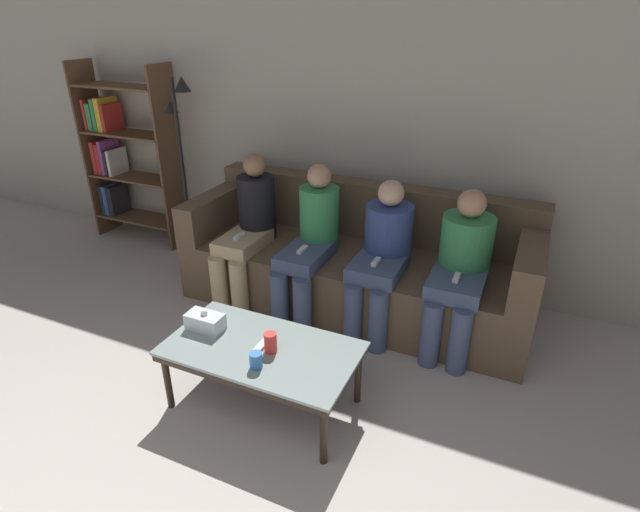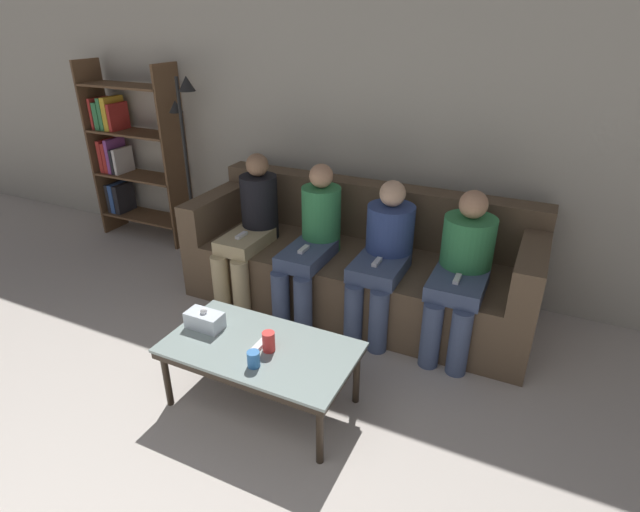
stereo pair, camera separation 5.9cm
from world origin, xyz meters
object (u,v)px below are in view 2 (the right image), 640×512
at_px(game_remote, 260,345).
at_px(seated_person_right_end, 462,267).
at_px(standing_lamp, 187,151).
at_px(seated_person_mid_right, 384,253).
at_px(cup_near_right, 268,342).
at_px(seated_person_left_end, 251,226).
at_px(coffee_table, 260,352).
at_px(cup_near_left, 253,359).
at_px(seated_person_mid_left, 313,239).
at_px(couch, 358,265).
at_px(tissue_box, 204,320).
at_px(bookshelf, 127,154).

bearing_deg(game_remote, seated_person_right_end, 51.25).
distance_m(standing_lamp, seated_person_mid_right, 2.04).
relative_size(cup_near_right, seated_person_left_end, 0.10).
xyz_separation_m(coffee_table, seated_person_mid_right, (0.34, 1.09, 0.22)).
relative_size(cup_near_left, seated_person_left_end, 0.08).
xyz_separation_m(game_remote, seated_person_mid_left, (-0.20, 1.07, 0.18)).
distance_m(couch, cup_near_right, 1.34).
xyz_separation_m(tissue_box, seated_person_right_end, (1.27, 1.08, 0.13)).
bearing_deg(seated_person_right_end, seated_person_left_end, -179.34).
distance_m(couch, standing_lamp, 1.83).
bearing_deg(seated_person_left_end, tissue_box, -71.99).
bearing_deg(game_remote, seated_person_mid_left, 100.41).
distance_m(seated_person_left_end, seated_person_mid_right, 1.08).
distance_m(bookshelf, seated_person_left_end, 1.86).
height_order(game_remote, seated_person_right_end, seated_person_right_end).
height_order(bookshelf, seated_person_right_end, bookshelf).
xyz_separation_m(bookshelf, standing_lamp, (0.87, -0.14, 0.15)).
relative_size(tissue_box, bookshelf, 0.13).
height_order(cup_near_left, tissue_box, tissue_box).
relative_size(tissue_box, seated_person_right_end, 0.20).
distance_m(coffee_table, tissue_box, 0.40).
xyz_separation_m(coffee_table, seated_person_mid_left, (-0.20, 1.07, 0.23)).
bearing_deg(couch, bookshelf, 173.33).
height_order(coffee_table, seated_person_right_end, seated_person_right_end).
height_order(seated_person_mid_left, seated_person_mid_right, seated_person_mid_left).
bearing_deg(seated_person_mid_left, game_remote, -79.59).
bearing_deg(cup_near_right, standing_lamp, 138.60).
relative_size(cup_near_left, standing_lamp, 0.06).
bearing_deg(couch, coffee_table, -93.17).
bearing_deg(cup_near_left, tissue_box, 158.03).
bearing_deg(seated_person_right_end, tissue_box, -139.73).
xyz_separation_m(couch, seated_person_left_end, (-0.81, -0.24, 0.27)).
bearing_deg(seated_person_mid_right, cup_near_right, -104.04).
relative_size(seated_person_left_end, seated_person_mid_left, 1.01).
relative_size(bookshelf, standing_lamp, 1.05).
bearing_deg(tissue_box, coffee_table, -3.00).
height_order(seated_person_left_end, seated_person_mid_left, seated_person_left_end).
bearing_deg(cup_near_right, seated_person_right_end, 53.65).
xyz_separation_m(couch, seated_person_mid_left, (-0.27, -0.25, 0.27)).
relative_size(game_remote, bookshelf, 0.09).
distance_m(game_remote, seated_person_mid_right, 1.16).
bearing_deg(tissue_box, cup_near_right, -3.83).
relative_size(coffee_table, seated_person_mid_left, 0.96).
relative_size(bookshelf, seated_person_mid_left, 1.52).
bearing_deg(couch, tissue_box, -109.64).
height_order(game_remote, seated_person_left_end, seated_person_left_end).
height_order(seated_person_mid_right, seated_person_right_end, seated_person_right_end).
bearing_deg(cup_near_left, seated_person_right_end, 57.05).
bearing_deg(seated_person_mid_left, cup_near_left, -78.07).
bearing_deg(seated_person_right_end, cup_near_left, -122.95).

